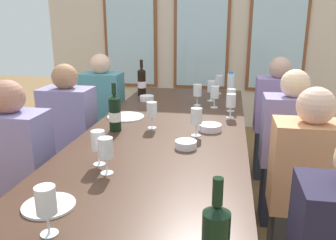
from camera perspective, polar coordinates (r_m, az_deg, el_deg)
The scene contains 28 objects.
ground_plane at distance 2.56m, azimuth -0.37°, elevation -17.80°, with size 12.00×12.00×0.00m, color brown.
back_wall_with_windows at distance 4.74m, azimuth 5.56°, elevation 16.41°, with size 4.20×0.10×2.90m.
dining_table at distance 2.25m, azimuth -0.40°, elevation -3.34°, with size 1.00×2.79×0.74m.
white_plate_0 at distance 2.56m, azimuth -6.82°, elevation 0.52°, with size 0.26×0.26×0.01m, color white.
white_plate_1 at distance 1.46m, azimuth -18.69°, elevation -12.96°, with size 0.20×0.20×0.01m, color white.
wine_bottle_0 at distance 2.24m, azimuth -8.58°, elevation 1.15°, with size 0.08×0.08×0.31m.
wine_bottle_1 at distance 3.25m, azimuth -4.27°, elevation 6.16°, with size 0.08×0.08×0.33m.
tasting_bowl_0 at distance 2.26m, azimuth 6.81°, elevation -1.19°, with size 0.14×0.14×0.04m, color white.
tasting_bowl_1 at distance 1.95m, azimuth 2.91°, elevation -3.95°, with size 0.12×0.12×0.04m, color white.
tasting_bowl_2 at distance 3.05m, azimuth -3.45°, elevation 3.53°, with size 0.12×0.12×0.04m, color white.
water_bottle at distance 3.16m, azimuth 10.08°, elevation 5.42°, with size 0.06×0.06×0.24m.
wine_glass_0 at distance 2.13m, azimuth 4.61°, elevation 0.43°, with size 0.07×0.07×0.17m.
wine_glass_1 at distance 1.63m, azimuth -10.01°, elevation -4.76°, with size 0.07×0.07×0.17m.
wine_glass_2 at distance 2.27m, azimuth -2.62°, elevation 1.61°, with size 0.07×0.07×0.17m.
wine_glass_3 at distance 3.35m, azimuth 8.21°, elevation 6.21°, with size 0.07×0.07×0.17m.
wine_glass_4 at distance 1.73m, azimuth -11.22°, elevation -3.39°, with size 0.07×0.07×0.17m.
wine_glass_5 at distance 2.82m, azimuth 7.55°, elevation 4.30°, with size 0.07×0.07×0.17m.
wine_glass_6 at distance 2.88m, azimuth 4.78°, elevation 4.65°, with size 0.07×0.07×0.17m.
wine_glass_7 at distance 1.24m, azimuth -19.09°, elevation -12.52°, with size 0.07×0.07×0.17m.
wine_glass_8 at distance 3.05m, azimuth 7.00°, elevation 5.32°, with size 0.07×0.07×0.17m.
wine_glass_9 at distance 2.55m, azimuth 10.12°, elevation 2.90°, with size 0.07×0.07×0.17m.
wine_glass_10 at distance 2.73m, azimuth 10.17°, elevation 3.88°, with size 0.07×0.07×0.17m.
seated_person_0 at distance 3.48m, azimuth -10.44°, elevation 0.88°, with size 0.38×0.24×1.11m.
seated_person_1 at distance 3.31m, azimuth 16.96°, elevation -0.35°, with size 0.38×0.24×1.11m.
seated_person_4 at distance 2.27m, azimuth -23.05°, elevation -8.72°, with size 0.38×0.24×1.11m.
seated_person_5 at distance 2.05m, azimuth 21.27°, elevation -11.25°, with size 0.38×0.24×1.11m.
seated_person_6 at distance 2.83m, azimuth -15.56°, elevation -3.07°, with size 0.38×0.24×1.11m.
seated_person_7 at distance 2.60m, azimuth 18.83°, elevation -5.12°, with size 0.38×0.24×1.11m.
Camera 1 is at (0.38, -2.09, 1.44)m, focal length 37.74 mm.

